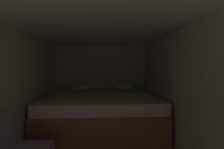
% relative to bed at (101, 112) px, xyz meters
% --- Properties ---
extents(wall_back, '(2.74, 0.05, 2.09)m').
position_rel_bed_xyz_m(wall_back, '(0.00, 1.10, 0.65)').
color(wall_back, beige).
rests_on(wall_back, ground).
extents(wall_left, '(0.05, 5.34, 2.09)m').
position_rel_bed_xyz_m(wall_left, '(-1.35, -1.59, 0.65)').
color(wall_left, beige).
rests_on(wall_left, ground).
extents(wall_right, '(0.05, 5.34, 2.09)m').
position_rel_bed_xyz_m(wall_right, '(1.35, -1.59, 0.65)').
color(wall_right, beige).
rests_on(wall_right, ground).
extents(ceiling_slab, '(2.74, 5.34, 0.05)m').
position_rel_bed_xyz_m(ceiling_slab, '(0.00, -1.59, 1.72)').
color(ceiling_slab, white).
rests_on(ceiling_slab, wall_left).
extents(bed, '(2.52, 2.09, 0.97)m').
position_rel_bed_xyz_m(bed, '(0.00, 0.00, 0.00)').
color(bed, olive).
rests_on(bed, ground).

